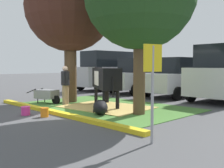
{
  "coord_description": "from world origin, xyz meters",
  "views": [
    {
      "loc": [
        8.13,
        -5.6,
        1.63
      ],
      "look_at": [
        0.68,
        1.64,
        0.9
      ],
      "focal_mm": 43.05,
      "sensor_mm": 36.0,
      "label": 1
    }
  ],
  "objects": [
    {
      "name": "person_handler",
      "position": [
        -0.99,
        0.61,
        0.86
      ],
      "size": [
        0.37,
        0.43,
        1.6
      ],
      "color": "#9E7F5B",
      "rests_on": "ground"
    },
    {
      "name": "grass_island",
      "position": [
        0.45,
        1.5,
        0.01
      ],
      "size": [
        6.65,
        4.3,
        0.02
      ],
      "primitive_type": "cube",
      "color": "#477A33",
      "rests_on": "ground"
    },
    {
      "name": "cow_holstein",
      "position": [
        0.34,
        1.6,
        1.11
      ],
      "size": [
        2.86,
        1.96,
        1.56
      ],
      "color": "black",
      "rests_on": "ground"
    },
    {
      "name": "curb_yellow",
      "position": [
        0.45,
        -0.8,
        0.06
      ],
      "size": [
        7.85,
        0.24,
        0.12
      ],
      "primitive_type": "cube",
      "color": "yellow",
      "rests_on": "ground"
    },
    {
      "name": "ground_plane",
      "position": [
        0.0,
        0.0,
        0.0
      ],
      "size": [
        80.0,
        80.0,
        0.0
      ],
      "primitive_type": "plane",
      "color": "#4C4C4F"
    },
    {
      "name": "parking_sign",
      "position": [
        4.77,
        -1.18,
        1.45
      ],
      "size": [
        0.16,
        0.43,
        2.06
      ],
      "color": "#99999E",
      "rests_on": "ground"
    },
    {
      "name": "sedan_silver",
      "position": [
        -2.08,
        6.64,
        0.98
      ],
      "size": [
        2.12,
        4.45,
        2.02
      ],
      "color": "silver",
      "rests_on": "ground"
    },
    {
      "name": "hay_bedding",
      "position": [
        0.68,
        1.34,
        0.03
      ],
      "size": [
        3.44,
        2.73,
        0.04
      ],
      "primitive_type": "cube",
      "rotation": [
        0.0,
        0.0,
        0.11
      ],
      "color": "tan",
      "rests_on": "ground"
    },
    {
      "name": "wheelbarrow",
      "position": [
        -1.94,
        0.32,
        0.39
      ],
      "size": [
        1.6,
        0.96,
        0.63
      ],
      "color": "gray",
      "rests_on": "ground"
    },
    {
      "name": "shade_tree_left",
      "position": [
        -1.55,
        1.28,
        4.1
      ],
      "size": [
        3.83,
        3.83,
        6.05
      ],
      "color": "#4C3823",
      "rests_on": "ground"
    },
    {
      "name": "calf_lying",
      "position": [
        1.52,
        0.28,
        0.24
      ],
      "size": [
        1.23,
        1.06,
        0.48
      ],
      "color": "black",
      "rests_on": "ground"
    },
    {
      "name": "suv_black",
      "position": [
        -4.8,
        6.53,
        1.27
      ],
      "size": [
        2.22,
        4.65,
        2.52
      ],
      "color": "#B7B7BC",
      "rests_on": "ground"
    },
    {
      "name": "bucket_orange",
      "position": [
        0.65,
        -1.3,
        0.16
      ],
      "size": [
        0.28,
        0.28,
        0.3
      ],
      "color": "orange",
      "rests_on": "ground"
    },
    {
      "name": "bucket_pink",
      "position": [
        -0.07,
        -1.58,
        0.15
      ],
      "size": [
        0.31,
        0.31,
        0.29
      ],
      "color": "#EA3893",
      "rests_on": "ground"
    },
    {
      "name": "hatchback_white",
      "position": [
        0.53,
        6.61,
        0.98
      ],
      "size": [
        2.12,
        4.45,
        2.02
      ],
      "color": "silver",
      "rests_on": "ground"
    }
  ]
}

